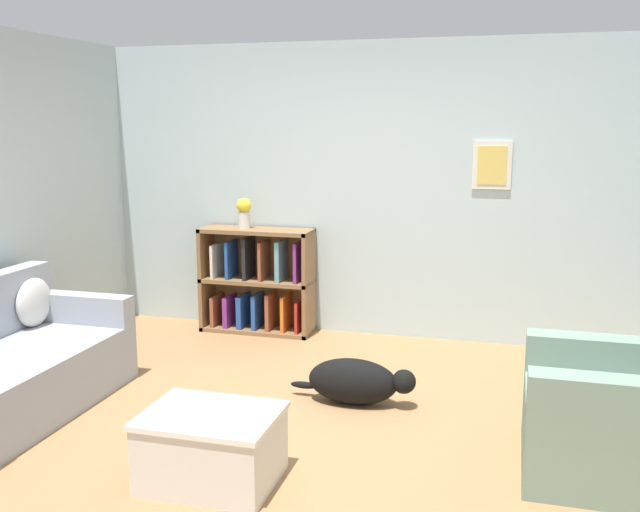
# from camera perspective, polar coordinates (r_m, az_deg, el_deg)

# --- Properties ---
(ground_plane) EXTENTS (14.00, 14.00, 0.00)m
(ground_plane) POSITION_cam_1_polar(r_m,az_deg,el_deg) (4.57, -1.38, -13.97)
(ground_plane) COLOR #997047
(wall_back) EXTENTS (5.60, 0.13, 2.60)m
(wall_back) POSITION_cam_1_polar(r_m,az_deg,el_deg) (6.37, 4.49, 5.18)
(wall_back) COLOR silver
(wall_back) RESTS_ON ground_plane
(couch) EXTENTS (0.88, 1.74, 0.85)m
(couch) POSITION_cam_1_polar(r_m,az_deg,el_deg) (5.19, -24.16, -8.25)
(couch) COLOR #9399A3
(couch) RESTS_ON ground_plane
(bookshelf) EXTENTS (1.03, 0.35, 0.96)m
(bookshelf) POSITION_cam_1_polar(r_m,az_deg,el_deg) (6.57, -4.99, -2.14)
(bookshelf) COLOR olive
(bookshelf) RESTS_ON ground_plane
(recliner_chair) EXTENTS (1.07, 0.90, 0.99)m
(recliner_chair) POSITION_cam_1_polar(r_m,az_deg,el_deg) (4.30, 24.23, -11.61)
(recliner_chair) COLOR gray
(recliner_chair) RESTS_ON ground_plane
(coffee_table) EXTENTS (0.71, 0.55, 0.39)m
(coffee_table) POSITION_cam_1_polar(r_m,az_deg,el_deg) (3.97, -8.68, -14.72)
(coffee_table) COLOR silver
(coffee_table) RESTS_ON ground_plane
(dog) EXTENTS (0.89, 0.28, 0.32)m
(dog) POSITION_cam_1_polar(r_m,az_deg,el_deg) (4.95, 2.89, -9.98)
(dog) COLOR black
(dog) RESTS_ON ground_plane
(vase) EXTENTS (0.13, 0.13, 0.27)m
(vase) POSITION_cam_1_polar(r_m,az_deg,el_deg) (6.48, -6.10, 3.57)
(vase) COLOR silver
(vase) RESTS_ON bookshelf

